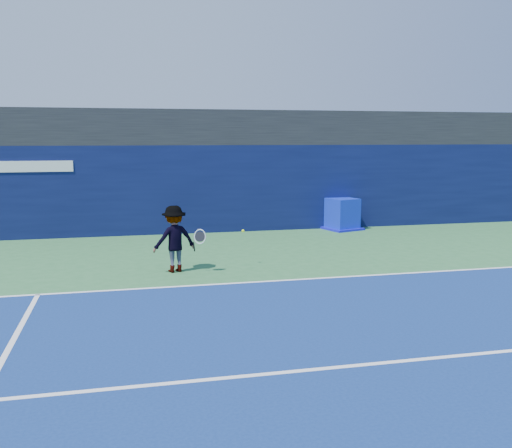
{
  "coord_description": "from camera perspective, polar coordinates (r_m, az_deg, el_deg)",
  "views": [
    {
      "loc": [
        -3.15,
        -9.28,
        3.26
      ],
      "look_at": [
        0.19,
        5.2,
        1.0
      ],
      "focal_mm": 40.0,
      "sensor_mm": 36.0,
      "label": 1
    }
  ],
  "objects": [
    {
      "name": "tennis_ball",
      "position": [
        14.51,
        -1.31,
        -0.68
      ],
      "size": [
        0.07,
        0.07,
        0.07
      ],
      "color": "#B7DE18",
      "rests_on": "ground"
    },
    {
      "name": "baseline",
      "position": [
        13.09,
        1.35,
        -5.74
      ],
      "size": [
        24.0,
        0.1,
        0.01
      ],
      "primitive_type": "cube",
      "color": "white",
      "rests_on": "ground"
    },
    {
      "name": "ground",
      "position": [
        10.33,
        5.55,
        -9.8
      ],
      "size": [
        80.0,
        80.0,
        0.0
      ],
      "primitive_type": "plane",
      "color": "#306C3A",
      "rests_on": "ground"
    },
    {
      "name": "equipment_cart",
      "position": [
        20.59,
        8.62,
        0.87
      ],
      "size": [
        1.46,
        1.46,
        1.11
      ],
      "color": "#0D21BE",
      "rests_on": "ground"
    },
    {
      "name": "back_wall_assembly",
      "position": [
        20.1,
        -3.96,
        3.61
      ],
      "size": [
        36.0,
        1.03,
        3.0
      ],
      "color": "#0A113C",
      "rests_on": "ground"
    },
    {
      "name": "stadium_band",
      "position": [
        21.02,
        -4.45,
        9.55
      ],
      "size": [
        36.0,
        3.0,
        1.2
      ],
      "primitive_type": "cube",
      "color": "black",
      "rests_on": "back_wall_assembly"
    },
    {
      "name": "service_line",
      "position": [
        8.57,
        9.92,
        -13.78
      ],
      "size": [
        24.0,
        0.1,
        0.01
      ],
      "primitive_type": "cube",
      "color": "white",
      "rests_on": "ground"
    },
    {
      "name": "tennis_player",
      "position": [
        14.02,
        -8.17,
        -1.48
      ],
      "size": [
        1.33,
        0.86,
        1.63
      ],
      "color": "white",
      "rests_on": "ground"
    }
  ]
}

